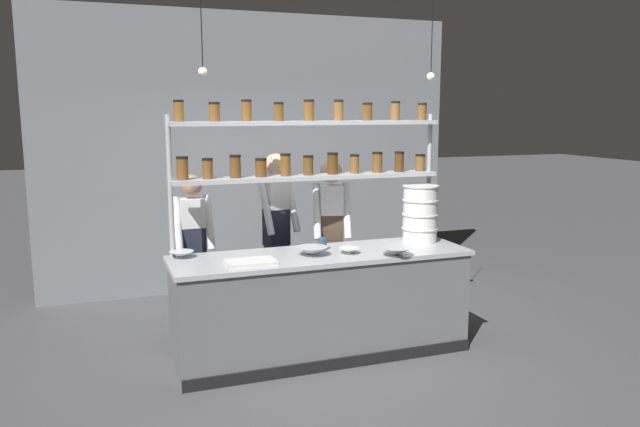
# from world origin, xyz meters

# --- Properties ---
(ground_plane) EXTENTS (40.00, 40.00, 0.00)m
(ground_plane) POSITION_xyz_m (0.00, 0.00, 0.00)
(ground_plane) COLOR #4C4C51
(back_wall) EXTENTS (5.01, 0.12, 3.27)m
(back_wall) POSITION_xyz_m (0.00, 2.38, 1.64)
(back_wall) COLOR gray
(back_wall) RESTS_ON ground_plane
(prep_counter) EXTENTS (2.61, 0.76, 0.92)m
(prep_counter) POSITION_xyz_m (0.00, -0.00, 0.46)
(prep_counter) COLOR slate
(prep_counter) RESTS_ON ground_plane
(spice_shelf_unit) EXTENTS (2.50, 0.28, 2.24)m
(spice_shelf_unit) POSITION_xyz_m (-0.01, 0.33, 1.74)
(spice_shelf_unit) COLOR #ADAFB5
(spice_shelf_unit) RESTS_ON ground_plane
(chef_left) EXTENTS (0.37, 0.28, 1.57)m
(chef_left) POSITION_xyz_m (-0.99, 0.75, 0.89)
(chef_left) COLOR black
(chef_left) RESTS_ON ground_plane
(chef_center) EXTENTS (0.41, 0.34, 1.74)m
(chef_center) POSITION_xyz_m (-0.17, 0.81, 1.01)
(chef_center) COLOR black
(chef_center) RESTS_ON ground_plane
(chef_right) EXTENTS (0.41, 0.33, 1.67)m
(chef_right) POSITION_xyz_m (0.31, 0.57, 0.96)
(chef_right) COLOR black
(chef_right) RESTS_ON ground_plane
(container_stack) EXTENTS (0.34, 0.34, 0.54)m
(container_stack) POSITION_xyz_m (1.04, 0.14, 1.19)
(container_stack) COLOR white
(container_stack) RESTS_ON prep_counter
(cutting_board) EXTENTS (0.40, 0.26, 0.02)m
(cutting_board) POSITION_xyz_m (-0.66, -0.14, 0.93)
(cutting_board) COLOR silver
(cutting_board) RESTS_ON prep_counter
(prep_bowl_near_left) EXTENTS (0.21, 0.21, 0.06)m
(prep_bowl_near_left) POSITION_xyz_m (-1.17, 0.25, 0.95)
(prep_bowl_near_left) COLOR silver
(prep_bowl_near_left) RESTS_ON prep_counter
(prep_bowl_center_front) EXTENTS (0.18, 0.18, 0.05)m
(prep_bowl_center_front) POSITION_xyz_m (0.22, -0.09, 0.94)
(prep_bowl_center_front) COLOR silver
(prep_bowl_center_front) RESTS_ON prep_counter
(prep_bowl_center_back) EXTENTS (0.27, 0.27, 0.07)m
(prep_bowl_center_back) POSITION_xyz_m (-0.11, -0.05, 0.96)
(prep_bowl_center_back) COLOR #B2B7BC
(prep_bowl_center_back) RESTS_ON prep_counter
(prep_bowl_near_right) EXTENTS (0.27, 0.27, 0.07)m
(prep_bowl_near_right) POSITION_xyz_m (0.56, -0.31, 0.96)
(prep_bowl_near_right) COLOR #B2B7BC
(prep_bowl_near_right) RESTS_ON prep_counter
(serving_cup_front) EXTENTS (0.07, 0.07, 0.11)m
(serving_cup_front) POSITION_xyz_m (0.05, 0.12, 0.97)
(serving_cup_front) COLOR #334C70
(serving_cup_front) RESTS_ON prep_counter
(pendant_light_row) EXTENTS (2.08, 0.07, 0.82)m
(pendant_light_row) POSITION_xyz_m (0.02, 0.00, 2.49)
(pendant_light_row) COLOR black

